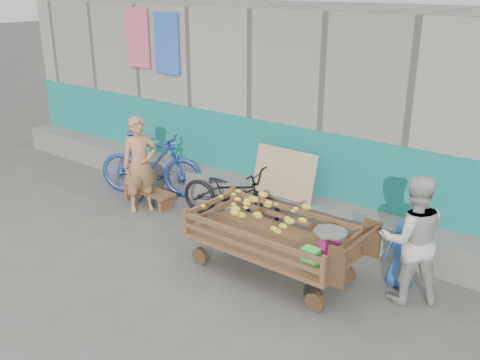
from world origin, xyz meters
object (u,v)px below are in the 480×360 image
Objects in this scene: banana_cart at (269,226)px; vendor_man at (140,165)px; bench at (148,193)px; child at (402,253)px; bicycle_dark at (230,194)px; woman at (412,239)px; bicycle_blue at (151,164)px.

vendor_man is at bearing 172.17° from banana_cart.
bench is (-2.76, 0.57, -0.45)m from banana_cart.
vendor_man is 4.08m from child.
bicycle_dark is (-1.31, 0.89, -0.20)m from banana_cart.
banana_cart is 1.48× the size of woman.
woman is at bearing 17.15° from banana_cart.
vendor_man reaches higher than banana_cart.
vendor_man reaches higher than bicycle_dark.
bench is 0.66× the size of woman.
bicycle_dark is at bearing -37.73° from vendor_man.
vendor_man reaches higher than bicycle_blue.
bench is 4.35m from woman.
vendor_man is 1.48m from bicycle_dark.
banana_cart is 1.57m from child.
bench is at bearing 168.28° from banana_cart.
bench is 4.16m from child.
banana_cart is 1.63m from woman.
bench is at bearing 93.71° from bicycle_dark.
vendor_man is at bearing -172.13° from bicycle_blue.
banana_cart is at bearing -11.72° from bench.
woman is at bearing -57.21° from vendor_man.
bicycle_dark is (1.45, 0.31, 0.25)m from bench.
bicycle_dark reaches higher than child.
banana_cart is at bearing -66.56° from vendor_man.
bench is 0.53m from bicycle_blue.
vendor_man is at bearing -15.16° from child.
child is (4.05, 0.33, -0.32)m from vendor_man.
child is 4.39m from bicycle_blue.
child is at bearing -102.47° from bicycle_dark.
bicycle_dark is (-2.87, 0.41, -0.31)m from woman.
bicycle_dark is at bearing 146.00° from banana_cart.
bench is at bearing -167.48° from bicycle_blue.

